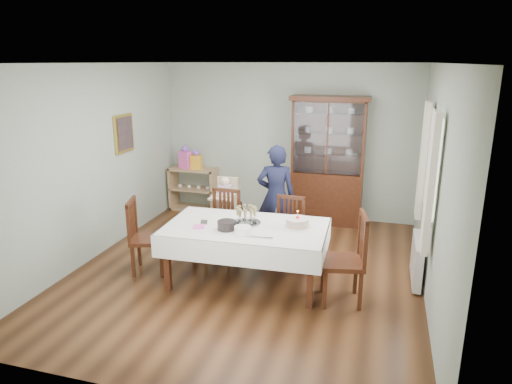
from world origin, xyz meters
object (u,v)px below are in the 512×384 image
at_px(china_cabinet, 328,159).
at_px(chair_end_right, 343,276).
at_px(chair_end_left, 148,250).
at_px(champagne_tray, 246,218).
at_px(chair_far_left, 222,238).
at_px(woman, 276,196).
at_px(birthday_cake, 297,223).
at_px(dining_table, 246,254).
at_px(high_chair, 226,216).
at_px(gift_bag_orange, 196,160).
at_px(sideboard, 194,189).
at_px(chair_far_right, 287,244).
at_px(gift_bag_pink, 185,158).

relative_size(china_cabinet, chair_end_right, 2.02).
relative_size(chair_end_left, champagne_tray, 2.76).
xyz_separation_m(chair_far_left, woman, (0.63, 0.63, 0.49)).
distance_m(chair_end_right, birthday_cake, 0.83).
bearing_deg(birthday_cake, dining_table, -169.33).
bearing_deg(high_chair, gift_bag_orange, 128.90).
bearing_deg(birthday_cake, chair_end_left, -175.16).
bearing_deg(china_cabinet, champagne_tray, -105.52).
relative_size(china_cabinet, high_chair, 2.10).
relative_size(dining_table, chair_end_left, 2.05).
distance_m(china_cabinet, sideboard, 2.60).
xyz_separation_m(champagne_tray, gift_bag_orange, (-1.73, 2.48, 0.13)).
distance_m(dining_table, sideboard, 3.17).
distance_m(sideboard, chair_far_right, 2.90).
bearing_deg(woman, champagne_tray, 71.71).
bearing_deg(china_cabinet, chair_far_right, -99.15).
height_order(china_cabinet, chair_far_right, china_cabinet).
bearing_deg(chair_far_left, champagne_tray, -43.97).
height_order(chair_far_right, chair_end_right, chair_end_right).
height_order(sideboard, gift_bag_pink, gift_bag_pink).
distance_m(china_cabinet, woman, 1.45).
bearing_deg(gift_bag_pink, chair_end_left, -76.84).
distance_m(sideboard, chair_end_right, 4.10).
bearing_deg(woman, china_cabinet, -129.06).
distance_m(china_cabinet, high_chair, 2.04).
bearing_deg(gift_bag_orange, birthday_cake, -45.88).
bearing_deg(gift_bag_pink, chair_end_right, -40.42).
height_order(champagne_tray, gift_bag_pink, gift_bag_pink).
relative_size(chair_far_left, chair_end_left, 0.97).
xyz_separation_m(china_cabinet, champagne_tray, (-0.69, -2.48, -0.29)).
bearing_deg(champagne_tray, china_cabinet, 74.48).
distance_m(sideboard, chair_far_left, 2.32).
height_order(china_cabinet, champagne_tray, china_cabinet).
relative_size(sideboard, chair_end_left, 0.90).
distance_m(sideboard, champagne_tray, 3.12).
relative_size(dining_table, china_cabinet, 0.94).
bearing_deg(birthday_cake, sideboard, 134.86).
distance_m(dining_table, gift_bag_orange, 3.16).
bearing_deg(dining_table, high_chair, 119.75).
xyz_separation_m(woman, gift_bag_orange, (-1.82, 1.28, 0.18)).
height_order(sideboard, birthday_cake, birthday_cake).
relative_size(birthday_cake, gift_bag_orange, 0.90).
xyz_separation_m(dining_table, gift_bag_pink, (-1.96, 2.56, 0.61)).
bearing_deg(sideboard, birthday_cake, -45.14).
bearing_deg(chair_end_right, woman, -152.90).
distance_m(chair_far_left, chair_far_right, 0.93).
relative_size(chair_end_left, gift_bag_orange, 2.77).
bearing_deg(high_chair, sideboard, 130.61).
bearing_deg(woman, chair_end_left, 29.24).
relative_size(dining_table, high_chair, 1.97).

